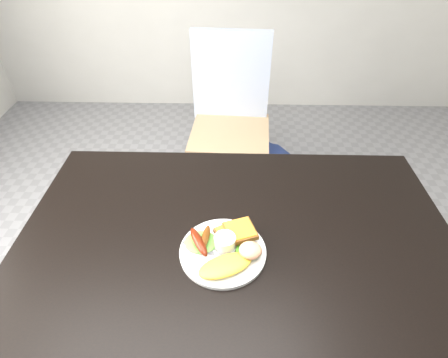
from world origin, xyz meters
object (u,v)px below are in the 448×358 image
at_px(dining_chair, 230,135).
at_px(person, 282,94).
at_px(plate, 223,252).
at_px(dining_table, 236,243).

xyz_separation_m(dining_chair, person, (0.23, -0.20, 0.34)).
xyz_separation_m(dining_chair, plate, (-0.01, -1.05, 0.31)).
bearing_deg(plate, person, 74.30).
relative_size(dining_chair, person, 0.26).
distance_m(dining_table, person, 0.82).
bearing_deg(person, plate, 54.68).
relative_size(dining_table, dining_chair, 2.86).
height_order(dining_chair, person, person).
relative_size(dining_table, person, 0.75).
xyz_separation_m(dining_table, person, (0.20, 0.80, 0.06)).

